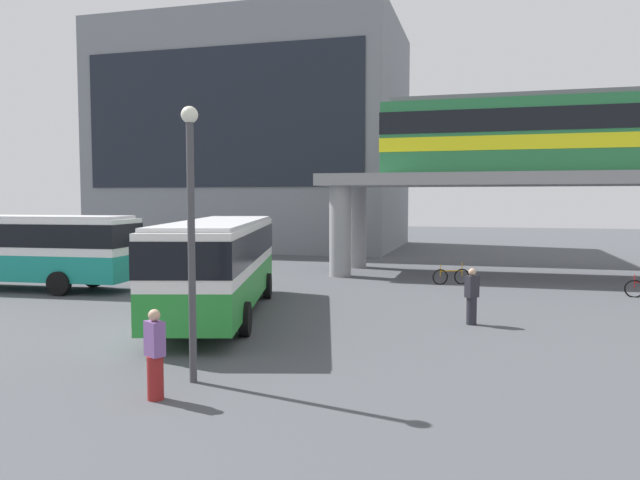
{
  "coord_description": "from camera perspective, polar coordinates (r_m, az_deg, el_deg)",
  "views": [
    {
      "loc": [
        8.79,
        -15.85,
        3.97
      ],
      "look_at": [
        2.13,
        8.85,
        2.2
      ],
      "focal_mm": 33.95,
      "sensor_mm": 36.0,
      "label": 1
    }
  ],
  "objects": [
    {
      "name": "elevated_platform",
      "position": [
        32.33,
        24.21,
        4.36
      ],
      "size": [
        26.55,
        5.77,
        5.2
      ],
      "color": "gray",
      "rests_on": "ground_plane"
    },
    {
      "name": "pedestrian_at_kerb",
      "position": [
        12.53,
        -15.29,
        -10.58
      ],
      "size": [
        0.48,
        0.42,
        1.8
      ],
      "color": "maroon",
      "rests_on": "ground_plane"
    },
    {
      "name": "station_building",
      "position": [
        50.99,
        -5.95,
        9.42
      ],
      "size": [
        23.32,
        14.78,
        17.68
      ],
      "color": "slate",
      "rests_on": "ground_plane"
    },
    {
      "name": "bus_main",
      "position": [
        20.65,
        -9.4,
        -1.6
      ],
      "size": [
        5.23,
        11.32,
        3.22
      ],
      "color": "#268C33",
      "rests_on": "ground_plane"
    },
    {
      "name": "bicycle_orange",
      "position": [
        28.64,
        12.25,
        -3.37
      ],
      "size": [
        1.66,
        0.78,
        1.04
      ],
      "color": "black",
      "rests_on": "ground_plane"
    },
    {
      "name": "lamp_post",
      "position": [
        13.13,
        -12.06,
        1.86
      ],
      "size": [
        0.36,
        0.36,
        5.9
      ],
      "color": "#3F3F44",
      "rests_on": "ground_plane"
    },
    {
      "name": "pedestrian_by_bike_rack",
      "position": [
        19.65,
        14.11,
        -5.32
      ],
      "size": [
        0.46,
        0.47,
        1.78
      ],
      "color": "#26262D",
      "rests_on": "ground_plane"
    },
    {
      "name": "train",
      "position": [
        32.72,
        26.68,
        9.15
      ],
      "size": [
        23.08,
        2.96,
        3.84
      ],
      "color": "#26723F",
      "rests_on": "elevated_platform"
    },
    {
      "name": "ground_plane",
      "position": [
        27.59,
        -3.65,
        -4.32
      ],
      "size": [
        120.0,
        120.0,
        0.0
      ],
      "primitive_type": "plane",
      "color": "#47494F"
    },
    {
      "name": "bus_secondary",
      "position": [
        29.55,
        -27.0,
        -0.32
      ],
      "size": [
        11.18,
        3.27,
        3.22
      ],
      "color": "teal",
      "rests_on": "ground_plane"
    }
  ]
}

